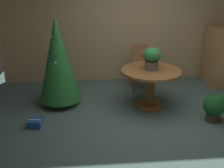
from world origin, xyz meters
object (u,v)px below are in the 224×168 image
object	(u,v)px
wooden_cabinet	(220,56)
potted_plant	(214,107)
flower_vase	(152,57)
holiday_tree	(58,60)
round_dining_table	(151,80)
gift_box_blue	(35,123)
wooden_chair_far	(141,65)

from	to	relation	value
wooden_cabinet	potted_plant	size ratio (longest dim) A/B	2.77
flower_vase	holiday_tree	size ratio (longest dim) A/B	0.24
round_dining_table	holiday_tree	size ratio (longest dim) A/B	0.66
holiday_tree	wooden_cabinet	xyz separation A→B (m)	(3.53, 0.80, -0.24)
gift_box_blue	potted_plant	world-z (taller)	potted_plant
potted_plant	gift_box_blue	bearing A→B (deg)	178.72
flower_vase	potted_plant	bearing A→B (deg)	-33.61
wooden_chair_far	holiday_tree	xyz separation A→B (m)	(-1.68, -0.70, 0.35)
holiday_tree	flower_vase	bearing A→B (deg)	-8.38
gift_box_blue	wooden_chair_far	bearing A→B (deg)	36.89
gift_box_blue	wooden_cabinet	bearing A→B (deg)	22.72
wooden_cabinet	wooden_chair_far	bearing A→B (deg)	-176.94
round_dining_table	wooden_cabinet	size ratio (longest dim) A/B	0.84
round_dining_table	gift_box_blue	bearing A→B (deg)	-164.68
round_dining_table	potted_plant	xyz separation A→B (m)	(0.97, -0.62, -0.29)
flower_vase	round_dining_table	bearing A→B (deg)	-107.09
round_dining_table	wooden_chair_far	bearing A→B (deg)	90.00
wooden_chair_far	round_dining_table	bearing A→B (deg)	-90.00
round_dining_table	flower_vase	xyz separation A→B (m)	(0.01, 0.02, 0.42)
gift_box_blue	potted_plant	bearing A→B (deg)	-1.28
gift_box_blue	potted_plant	size ratio (longest dim) A/B	0.53
flower_vase	wooden_cabinet	bearing A→B (deg)	29.70
flower_vase	gift_box_blue	size ratio (longest dim) A/B	1.61
round_dining_table	gift_box_blue	size ratio (longest dim) A/B	4.38
wooden_chair_far	wooden_cabinet	bearing A→B (deg)	3.06
holiday_tree	wooden_chair_far	bearing A→B (deg)	22.64
wooden_chair_far	gift_box_blue	world-z (taller)	wooden_chair_far
round_dining_table	wooden_chair_far	xyz separation A→B (m)	(0.00, 0.97, -0.01)
wooden_chair_far	potted_plant	distance (m)	1.88
round_dining_table	holiday_tree	distance (m)	1.74
wooden_cabinet	flower_vase	bearing A→B (deg)	-150.30
round_dining_table	wooden_cabinet	xyz separation A→B (m)	(1.85, 1.07, 0.10)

